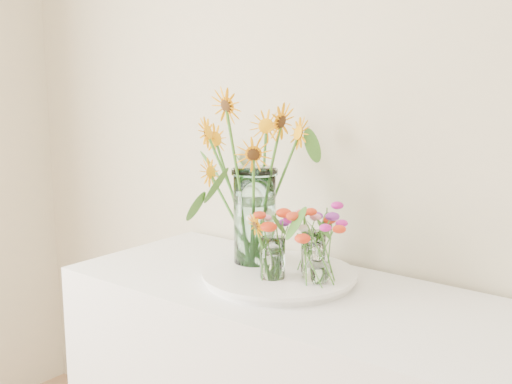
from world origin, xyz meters
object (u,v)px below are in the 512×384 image
tray (279,277)px  small_vase_c (313,253)px  mason_jar (255,216)px  small_vase_a (273,259)px  small_vase_b (317,263)px

tray → small_vase_c: small_vase_c is taller
mason_jar → small_vase_a: (0.14, -0.09, -0.09)m
small_vase_a → small_vase_c: small_vase_c is taller
mason_jar → small_vase_c: bearing=8.2°
small_vase_c → small_vase_a: bearing=-116.4°
tray → small_vase_a: small_vase_a is taller
tray → small_vase_b: size_ratio=3.69×
tray → small_vase_b: (0.14, -0.01, 0.07)m
small_vase_a → small_vase_b: size_ratio=1.04×
small_vase_b → small_vase_c: bearing=129.8°
tray → small_vase_c: 0.13m
mason_jar → small_vase_a: bearing=-33.5°
mason_jar → small_vase_c: (0.20, 0.03, -0.09)m
tray → mason_jar: bearing=163.6°
small_vase_c → mason_jar: bearing=-171.8°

